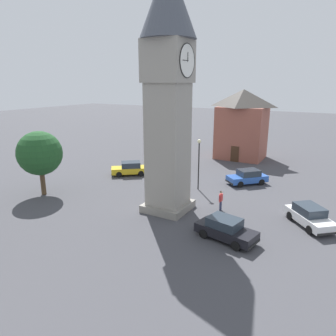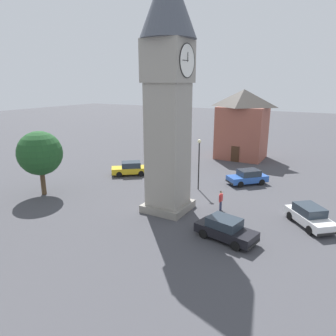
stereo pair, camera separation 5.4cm
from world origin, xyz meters
name	(u,v)px [view 2 (the right image)]	position (x,y,z in m)	size (l,w,h in m)	color
ground_plane	(168,209)	(0.00, 0.00, 0.00)	(200.00, 200.00, 0.00)	#424247
clock_tower	(168,73)	(0.00, 0.00, 10.96)	(4.20, 4.20, 18.82)	gray
car_blue_kerb	(130,168)	(-6.64, -8.74, 0.76)	(3.89, 4.28, 1.53)	gold
car_silver_kerb	(225,229)	(2.62, 5.92, 0.76)	(2.51, 4.39, 1.53)	black
car_red_corner	(248,177)	(-9.98, 3.88, 0.76)	(4.15, 4.07, 1.53)	#2D5BB7
car_white_side	(310,216)	(-2.45, 10.60, 0.76)	(4.24, 3.96, 1.53)	white
car_black_far	(173,160)	(-12.49, -6.32, 0.76)	(4.17, 4.05, 1.53)	gold
pedestrian	(221,199)	(-1.99, 3.88, 1.01)	(0.56, 0.23, 1.69)	#2D3351
tree	(40,153)	(2.60, -12.06, 3.97)	(4.07, 4.07, 6.03)	brown
building_corner_back	(242,124)	(-21.05, -0.24, 4.78)	(5.43, 6.60, 9.39)	#995142
lamp_post	(199,156)	(-5.87, 0.12, 3.36)	(0.36, 0.36, 5.02)	black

